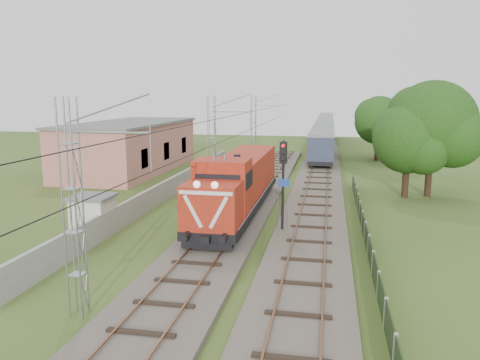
% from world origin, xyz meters
% --- Properties ---
extents(ground, '(140.00, 140.00, 0.00)m').
position_xyz_m(ground, '(0.00, 0.00, 0.00)').
color(ground, '#33511E').
rests_on(ground, ground).
extents(track_main, '(4.20, 70.00, 0.45)m').
position_xyz_m(track_main, '(0.00, 7.00, 0.18)').
color(track_main, '#6B6054').
rests_on(track_main, ground).
extents(track_side, '(4.20, 80.00, 0.45)m').
position_xyz_m(track_side, '(5.00, 20.00, 0.18)').
color(track_side, '#6B6054').
rests_on(track_side, ground).
extents(catenary, '(3.31, 70.00, 8.00)m').
position_xyz_m(catenary, '(-2.95, 12.00, 4.05)').
color(catenary, gray).
rests_on(catenary, ground).
extents(boundary_wall, '(0.25, 40.00, 1.50)m').
position_xyz_m(boundary_wall, '(-6.50, 12.00, 0.75)').
color(boundary_wall, '#9E9E99').
rests_on(boundary_wall, ground).
extents(station_building, '(8.40, 20.40, 5.22)m').
position_xyz_m(station_building, '(-15.00, 24.00, 2.63)').
color(station_building, '#C5726A').
rests_on(station_building, ground).
extents(fence, '(0.12, 32.00, 1.20)m').
position_xyz_m(fence, '(8.00, 3.00, 0.60)').
color(fence, black).
rests_on(fence, ground).
extents(locomotive, '(3.02, 17.24, 4.38)m').
position_xyz_m(locomotive, '(0.00, 7.37, 2.25)').
color(locomotive, black).
rests_on(locomotive, ground).
extents(coach_rake, '(2.83, 63.10, 3.27)m').
position_xyz_m(coach_rake, '(5.00, 58.22, 2.38)').
color(coach_rake, black).
rests_on(coach_rake, ground).
extents(signal_post, '(0.61, 0.47, 5.51)m').
position_xyz_m(signal_post, '(3.34, 3.60, 3.79)').
color(signal_post, black).
rests_on(signal_post, ground).
extents(relay_hut, '(2.32, 2.32, 2.37)m').
position_xyz_m(relay_hut, '(-7.40, 1.37, 1.20)').
color(relay_hut, silver).
rests_on(relay_hut, ground).
extents(tree_a, '(5.71, 5.43, 7.40)m').
position_xyz_m(tree_a, '(11.97, 15.46, 4.61)').
color(tree_a, '#392617').
rests_on(tree_a, ground).
extents(tree_b, '(7.10, 6.76, 9.20)m').
position_xyz_m(tree_b, '(13.86, 16.28, 5.74)').
color(tree_b, '#392617').
rests_on(tree_b, ground).
extents(tree_c, '(5.91, 5.63, 7.66)m').
position_xyz_m(tree_c, '(11.71, 36.89, 4.78)').
color(tree_c, '#392617').
rests_on(tree_c, ground).
extents(tree_d, '(6.11, 5.82, 7.92)m').
position_xyz_m(tree_d, '(12.07, 39.19, 4.94)').
color(tree_d, '#392617').
rests_on(tree_d, ground).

